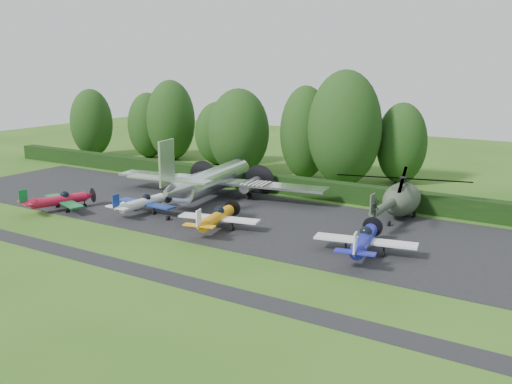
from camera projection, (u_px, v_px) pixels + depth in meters
The scene contains 18 objects.
ground at pixel (158, 241), 47.71m from camera, with size 160.00×160.00×0.00m, color #2F5919.
apron at pixel (226, 214), 55.96m from camera, with size 70.00×18.00×0.01m, color black.
taxiway_verge at pixel (104, 261), 42.76m from camera, with size 70.00×2.00×0.00m, color black.
hedgerow at pixel (282, 193), 65.04m from camera, with size 90.00×1.60×2.00m, color black.
transport_plane at pixel (212, 180), 61.30m from camera, with size 24.66×18.91×7.90m.
light_plane_red at pixel (59, 200), 56.88m from camera, with size 7.03×7.39×2.70m.
light_plane_white at pixel (143, 203), 55.89m from camera, with size 6.88×7.23×2.64m.
light_plane_orange at pixel (217, 218), 50.28m from camera, with size 7.42×7.80×2.85m.
light_plane_blue at pixel (364, 240), 43.66m from camera, with size 7.91×8.32×3.04m.
helicopter at pixel (402, 196), 53.98m from camera, with size 12.43×14.55×4.00m.
tree_0 at pixel (239, 132), 74.35m from camera, with size 7.99×7.99×11.27m.
tree_2 at pixel (91, 123), 88.88m from camera, with size 6.50×6.50×10.49m.
tree_3 at pixel (305, 132), 71.90m from camera, with size 6.38×6.38×11.74m.
tree_4 at pixel (345, 129), 67.40m from camera, with size 8.74×8.74×13.75m.
tree_5 at pixel (148, 125), 87.85m from camera, with size 6.23×6.23×9.99m.
tree_6 at pixel (402, 143), 69.05m from camera, with size 6.08×6.08×9.87m.
tree_8 at pixel (171, 120), 85.42m from camera, with size 7.26×7.26×11.96m.
tree_9 at pixel (219, 133), 81.84m from camera, with size 6.80×6.80×9.05m.
Camera 1 is at (31.21, -34.21, 14.71)m, focal length 40.00 mm.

